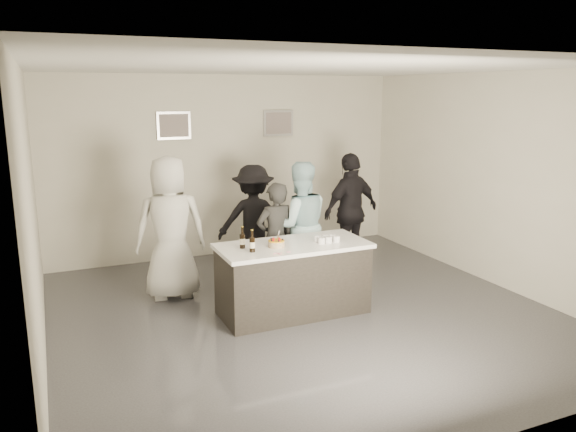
% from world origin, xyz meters
% --- Properties ---
extents(floor, '(6.00, 6.00, 0.00)m').
position_xyz_m(floor, '(0.00, 0.00, 0.00)').
color(floor, '#3D3D42').
rests_on(floor, ground).
extents(ceiling, '(6.00, 6.00, 0.00)m').
position_xyz_m(ceiling, '(0.00, 0.00, 3.00)').
color(ceiling, white).
extents(wall_back, '(6.00, 0.04, 3.00)m').
position_xyz_m(wall_back, '(0.00, 3.00, 1.50)').
color(wall_back, beige).
rests_on(wall_back, ground).
extents(wall_front, '(6.00, 0.04, 3.00)m').
position_xyz_m(wall_front, '(0.00, -3.00, 1.50)').
color(wall_front, beige).
rests_on(wall_front, ground).
extents(wall_left, '(0.04, 6.00, 3.00)m').
position_xyz_m(wall_left, '(-3.00, 0.00, 1.50)').
color(wall_left, beige).
rests_on(wall_left, ground).
extents(wall_right, '(0.04, 6.00, 3.00)m').
position_xyz_m(wall_right, '(3.00, 0.00, 1.50)').
color(wall_right, beige).
rests_on(wall_right, ground).
extents(picture_left, '(0.54, 0.04, 0.44)m').
position_xyz_m(picture_left, '(-0.90, 2.97, 2.20)').
color(picture_left, '#B2B2B7').
rests_on(picture_left, wall_back).
extents(picture_right, '(0.54, 0.04, 0.44)m').
position_xyz_m(picture_right, '(0.90, 2.97, 2.20)').
color(picture_right, '#B2B2B7').
rests_on(picture_right, wall_back).
extents(bar_counter, '(1.86, 0.86, 0.90)m').
position_xyz_m(bar_counter, '(-0.12, 0.06, 0.45)').
color(bar_counter, white).
rests_on(bar_counter, ground).
extents(cake, '(0.20, 0.20, 0.07)m').
position_xyz_m(cake, '(-0.36, 0.02, 0.94)').
color(cake, gold).
rests_on(cake, bar_counter).
extents(beer_bottle_a, '(0.07, 0.07, 0.26)m').
position_xyz_m(beer_bottle_a, '(-0.76, 0.13, 1.03)').
color(beer_bottle_a, black).
rests_on(beer_bottle_a, bar_counter).
extents(beer_bottle_b, '(0.07, 0.07, 0.26)m').
position_xyz_m(beer_bottle_b, '(-0.70, -0.07, 1.03)').
color(beer_bottle_b, black).
rests_on(beer_bottle_b, bar_counter).
extents(tumbler_cluster, '(0.30, 0.19, 0.08)m').
position_xyz_m(tumbler_cluster, '(0.30, -0.02, 0.94)').
color(tumbler_cluster, gold).
rests_on(tumbler_cluster, bar_counter).
extents(candles, '(0.24, 0.08, 0.01)m').
position_xyz_m(candles, '(-0.43, -0.26, 0.90)').
color(candles, pink).
rests_on(candles, bar_counter).
extents(person_main_black, '(0.60, 0.42, 1.55)m').
position_xyz_m(person_main_black, '(-0.05, 0.82, 0.77)').
color(person_main_black, black).
rests_on(person_main_black, ground).
extents(person_main_blue, '(0.98, 0.82, 1.80)m').
position_xyz_m(person_main_blue, '(0.36, 0.91, 0.90)').
color(person_main_blue, '#AFDAE5').
rests_on(person_main_blue, ground).
extents(person_guest_left, '(1.00, 0.71, 1.93)m').
position_xyz_m(person_guest_left, '(-1.38, 1.24, 0.96)').
color(person_guest_left, silver).
rests_on(person_guest_left, ground).
extents(person_guest_right, '(1.14, 0.69, 1.81)m').
position_xyz_m(person_guest_right, '(1.50, 1.46, 0.90)').
color(person_guest_right, black).
rests_on(person_guest_right, ground).
extents(person_guest_back, '(1.22, 0.94, 1.67)m').
position_xyz_m(person_guest_back, '(-0.02, 1.76, 0.84)').
color(person_guest_back, black).
rests_on(person_guest_back, ground).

